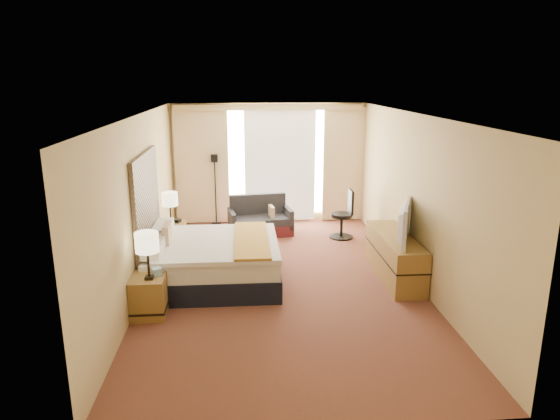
{
  "coord_description": "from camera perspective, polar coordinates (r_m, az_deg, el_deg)",
  "views": [
    {
      "loc": [
        -0.59,
        -7.37,
        3.12
      ],
      "look_at": [
        0.02,
        0.4,
        1.05
      ],
      "focal_mm": 32.0,
      "sensor_mm": 36.0,
      "label": 1
    }
  ],
  "objects": [
    {
      "name": "desk_chair",
      "position": [
        10.05,
        7.36,
        -0.75
      ],
      "size": [
        0.48,
        0.48,
        0.98
      ],
      "rotation": [
        0.0,
        0.0,
        -0.02
      ],
      "color": "black",
      "rests_on": "floor"
    },
    {
      "name": "wall_right",
      "position": [
        8.05,
        15.19,
        1.27
      ],
      "size": [
        0.02,
        7.0,
        2.6
      ],
      "primitive_type": "cube",
      "color": "tan",
      "rests_on": "ground"
    },
    {
      "name": "nightstand_right",
      "position": [
        9.35,
        -12.12,
        -3.18
      ],
      "size": [
        0.45,
        0.52,
        0.55
      ],
      "primitive_type": "cube",
      "color": "olive",
      "rests_on": "floor"
    },
    {
      "name": "floor",
      "position": [
        8.02,
        0.11,
        -8.02
      ],
      "size": [
        4.2,
        7.0,
        0.02
      ],
      "primitive_type": "cube",
      "color": "#53171C",
      "rests_on": "ground"
    },
    {
      "name": "lamp_right",
      "position": [
        9.13,
        -12.49,
        1.16
      ],
      "size": [
        0.28,
        0.28,
        0.6
      ],
      "color": "black",
      "rests_on": "nightstand_right"
    },
    {
      "name": "floor_lamp",
      "position": [
        10.88,
        -7.45,
        3.98
      ],
      "size": [
        0.19,
        0.19,
        1.54
      ],
      "color": "black",
      "rests_on": "floor"
    },
    {
      "name": "nightstand_left",
      "position": [
        7.05,
        -14.73,
        -9.48
      ],
      "size": [
        0.45,
        0.52,
        0.55
      ],
      "primitive_type": "cube",
      "color": "olive",
      "rests_on": "floor"
    },
    {
      "name": "tissue_box",
      "position": [
        6.94,
        -13.92,
        -6.87
      ],
      "size": [
        0.15,
        0.15,
        0.11
      ],
      "primitive_type": "cube",
      "rotation": [
        0.0,
        0.0,
        0.37
      ],
      "color": "#88B1D2",
      "rests_on": "nightstand_left"
    },
    {
      "name": "telephone",
      "position": [
        9.35,
        -11.79,
        -1.2
      ],
      "size": [
        0.2,
        0.18,
        0.06
      ],
      "primitive_type": "cube",
      "rotation": [
        0.0,
        0.0,
        -0.4
      ],
      "color": "black",
      "rests_on": "nightstand_right"
    },
    {
      "name": "window",
      "position": [
        11.02,
        -0.02,
        5.47
      ],
      "size": [
        2.3,
        0.02,
        2.3
      ],
      "primitive_type": "cube",
      "color": "white",
      "rests_on": "wall_back"
    },
    {
      "name": "ceiling",
      "position": [
        7.41,
        0.12,
        10.84
      ],
      "size": [
        4.2,
        7.0,
        0.02
      ],
      "primitive_type": "cube",
      "color": "beige",
      "rests_on": "wall_back"
    },
    {
      "name": "wall_left",
      "position": [
        7.74,
        -15.58,
        0.7
      ],
      "size": [
        0.02,
        7.0,
        2.6
      ],
      "primitive_type": "cube",
      "color": "tan",
      "rests_on": "ground"
    },
    {
      "name": "loveseat",
      "position": [
        10.27,
        -2.28,
        -1.31
      ],
      "size": [
        1.35,
        0.87,
        0.79
      ],
      "rotation": [
        0.0,
        0.0,
        0.16
      ],
      "color": "#53171B",
      "rests_on": "floor"
    },
    {
      "name": "headboard",
      "position": [
        7.93,
        -15.02,
        0.92
      ],
      "size": [
        0.06,
        1.85,
        1.5
      ],
      "primitive_type": "cube",
      "color": "black",
      "rests_on": "wall_left"
    },
    {
      "name": "bed",
      "position": [
        7.9,
        -7.63,
        -5.77
      ],
      "size": [
        2.0,
        1.83,
        0.97
      ],
      "color": "black",
      "rests_on": "floor"
    },
    {
      "name": "curtains",
      "position": [
        10.91,
        -1.32,
        5.84
      ],
      "size": [
        4.12,
        0.19,
        2.56
      ],
      "color": "beige",
      "rests_on": "floor"
    },
    {
      "name": "wall_back",
      "position": [
        11.04,
        -1.33,
        5.37
      ],
      "size": [
        4.2,
        0.02,
        2.6
      ],
      "primitive_type": "cube",
      "color": "tan",
      "rests_on": "ground"
    },
    {
      "name": "media_dresser",
      "position": [
        8.24,
        12.96,
        -5.19
      ],
      "size": [
        0.5,
        1.8,
        0.7
      ],
      "primitive_type": "cube",
      "color": "olive",
      "rests_on": "floor"
    },
    {
      "name": "wall_front",
      "position": [
        4.32,
        3.86,
        -10.15
      ],
      "size": [
        4.2,
        0.02,
        2.6
      ],
      "primitive_type": "cube",
      "color": "tan",
      "rests_on": "ground"
    },
    {
      "name": "television",
      "position": [
        7.78,
        13.47,
        -1.36
      ],
      "size": [
        0.51,
        1.03,
        0.61
      ],
      "primitive_type": "imported",
      "rotation": [
        0.0,
        0.0,
        1.2
      ],
      "color": "black",
      "rests_on": "media_dresser"
    },
    {
      "name": "lamp_left",
      "position": [
        6.7,
        -14.97,
        -3.69
      ],
      "size": [
        0.31,
        0.31,
        0.64
      ],
      "color": "black",
      "rests_on": "nightstand_left"
    }
  ]
}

